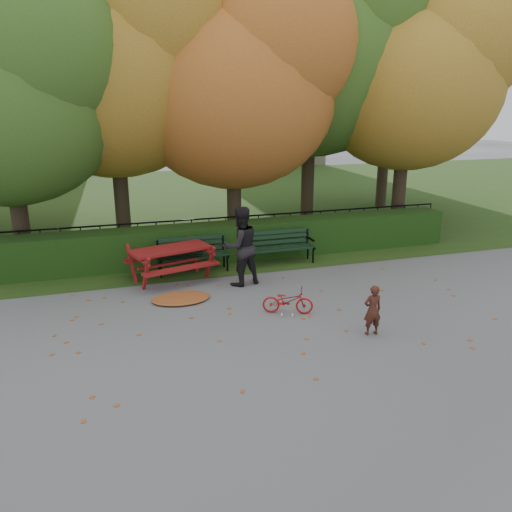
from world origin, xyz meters
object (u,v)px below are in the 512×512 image
object	(u,v)px
tree_g	(401,72)
tree_c	(246,79)
bicycle	(288,301)
bench_right	(280,244)
tree_e	(422,73)
adult	(240,246)
picnic_table	(171,255)
tree_b	(124,57)
tree_d	(326,44)
bench_left	(192,252)
tree_a	(15,88)
child	(373,310)

from	to	relation	value
tree_g	tree_c	bearing A→B (deg)	-153.13
bicycle	bench_right	bearing A→B (deg)	5.76
tree_c	bicycle	size ratio (longest dim) A/B	7.73
tree_e	tree_g	size ratio (longest dim) A/B	0.95
tree_g	bench_right	size ratio (longest dim) A/B	4.75
tree_g	adult	size ratio (longest dim) A/B	4.54
tree_g	picnic_table	distance (m)	13.07
tree_b	bench_right	bearing A→B (deg)	-40.67
tree_d	tree_e	world-z (taller)	tree_d
tree_e	picnic_table	world-z (taller)	tree_e
bench_left	bicycle	size ratio (longest dim) A/B	1.74
tree_a	bicycle	distance (m)	8.50
tree_b	picnic_table	xyz separation A→B (m)	(0.52, -3.55, -4.77)
tree_b	picnic_table	world-z (taller)	tree_b
tree_g	bench_right	bearing A→B (deg)	-140.05
picnic_table	child	distance (m)	5.22
bench_left	bench_right	xyz separation A→B (m)	(2.40, 0.00, 0.00)
tree_b	picnic_table	distance (m)	5.97
tree_b	bench_left	size ratio (longest dim) A/B	4.88
child	adult	world-z (taller)	adult
tree_g	picnic_table	world-z (taller)	tree_g
bench_left	adult	distance (m)	1.66
tree_d	bench_left	bearing A→B (deg)	-145.74
tree_c	child	distance (m)	8.21
tree_a	bench_right	xyz separation A→B (m)	(6.29, -1.88, -4.00)
bench_left	tree_a	bearing A→B (deg)	154.24
tree_d	bicycle	bearing A→B (deg)	-119.32
tree_d	bench_left	size ratio (longest dim) A/B	5.32
tree_a	tree_e	size ratio (longest dim) A/B	0.92
tree_d	picnic_table	distance (m)	8.86
tree_b	bench_right	size ratio (longest dim) A/B	4.88
tree_a	tree_d	xyz separation A→B (m)	(9.07, 1.65, 1.46)
tree_b	picnic_table	bearing A→B (deg)	-81.64
tree_a	bench_left	xyz separation A→B (m)	(3.89, -1.88, -4.00)
tree_c	tree_d	size ratio (longest dim) A/B	0.84
adult	bicycle	bearing A→B (deg)	88.86
tree_e	bench_right	xyz separation A→B (m)	(-5.42, -2.07, -4.56)
tree_b	tree_g	world-z (taller)	tree_b
tree_a	picnic_table	xyz separation A→B (m)	(3.27, -2.38, -3.89)
bench_right	child	xyz separation A→B (m)	(0.07, -4.70, -0.04)
bicycle	tree_g	bearing A→B (deg)	-18.03
bench_right	bicycle	bearing A→B (deg)	-107.74
bench_left	bicycle	xyz separation A→B (m)	(1.34, -3.30, -0.25)
tree_b	tree_g	distance (m)	11.19
child	bicycle	world-z (taller)	child
tree_b	child	size ratio (longest dim) A/B	9.12
bench_left	child	xyz separation A→B (m)	(2.47, -4.70, -0.04)
child	adult	bearing A→B (deg)	-62.46
bench_right	picnic_table	world-z (taller)	same
picnic_table	tree_a	bearing A→B (deg)	128.54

